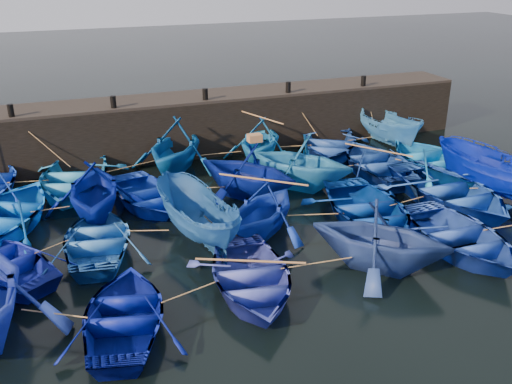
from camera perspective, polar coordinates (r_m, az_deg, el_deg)
name	(u,v)px	position (r m, az deg, el deg)	size (l,w,h in m)	color
ground	(291,249)	(18.14, 3.57, -5.73)	(120.00, 120.00, 0.00)	black
quay_wall	(201,124)	(26.90, -5.51, 6.76)	(26.00, 2.50, 2.50)	black
quay_top	(200,97)	(26.56, -5.62, 9.48)	(26.00, 2.50, 0.12)	black
bollard_0	(11,110)	(24.81, -23.32, 7.50)	(0.24, 0.24, 0.50)	black
bollard_1	(113,102)	(24.91, -14.09, 8.74)	(0.24, 0.24, 0.50)	black
bollard_2	(205,94)	(25.65, -5.10, 9.72)	(0.24, 0.24, 0.50)	black
bollard_3	(288,87)	(26.96, 3.24, 10.42)	(0.24, 0.24, 0.50)	black
bollard_4	(363,81)	(28.77, 10.69, 10.87)	(0.24, 0.24, 0.50)	black
boat_1	(73,177)	(23.38, -17.85, 1.45)	(3.88, 5.43, 1.13)	#1665B7
boat_2	(175,145)	(24.40, -8.08, 4.71)	(3.78, 4.39, 2.31)	navy
boat_3	(260,140)	(25.36, 0.41, 5.27)	(3.27, 3.79, 2.00)	blue
boat_4	(329,143)	(26.56, 7.33, 4.85)	(3.67, 5.13, 1.06)	navy
boat_5	(389,129)	(28.17, 13.16, 6.20)	(1.69, 4.50, 1.74)	blue
boat_6	(2,215)	(20.81, -24.09, -2.16)	(3.92, 5.48, 1.14)	blue
boat_7	(94,188)	(20.57, -15.86, 0.36)	(3.60, 4.18, 2.20)	#001182
boat_8	(146,195)	(21.30, -10.95, -0.25)	(3.14, 4.39, 0.91)	#0D2EB8
boat_9	(247,170)	(21.42, -0.88, 2.18)	(3.60, 4.17, 2.20)	#000F70
boat_10	(299,160)	(22.38, 4.37, 3.17)	(3.75, 4.35, 2.29)	#1969B6
boat_11	(377,162)	(24.49, 12.01, 2.92)	(3.58, 5.00, 1.04)	navy
boat_12	(437,160)	(25.23, 17.61, 3.06)	(3.98, 5.56, 1.15)	blue
boat_13	(2,262)	(18.06, -24.05, -6.41)	(3.06, 4.28, 0.89)	#0B1790
boat_14	(99,238)	(18.45, -15.47, -4.47)	(3.14, 4.39, 0.91)	#1A52AA
boat_15	(196,217)	(18.31, -6.03, -2.47)	(1.70, 4.52, 1.75)	navy
boat_16	(263,208)	(18.58, 0.68, -1.61)	(3.17, 3.68, 1.94)	#09259D
boat_17	(368,210)	(19.86, 11.10, -1.73)	(3.75, 5.25, 1.09)	navy
boat_18	(450,191)	(22.08, 18.81, 0.13)	(4.08, 5.70, 1.18)	#133D9A
boat_19	(499,174)	(23.23, 23.15, 1.65)	(1.92, 5.10, 1.97)	#001399
boat_21	(126,314)	(14.73, -12.90, -11.79)	(3.01, 4.21, 0.87)	#000A73
boat_22	(250,277)	(15.75, -0.57, -8.50)	(3.27, 4.57, 0.95)	#273594
boat_23	(380,236)	(16.94, 12.33, -4.32)	(3.53, 4.10, 2.16)	navy
boat_24	(460,236)	(18.90, 19.72, -4.18)	(3.47, 4.86, 1.01)	#173799
wooden_crate	(255,138)	(21.12, -0.14, 5.42)	(0.50, 0.38, 0.28)	olive
mooring_ropes	(234,171)	(21.97, -2.19, 2.12)	(18.02, 11.87, 2.10)	tan
loose_oars	(293,167)	(20.59, 3.72, 2.48)	(10.36, 12.01, 1.11)	#99724C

